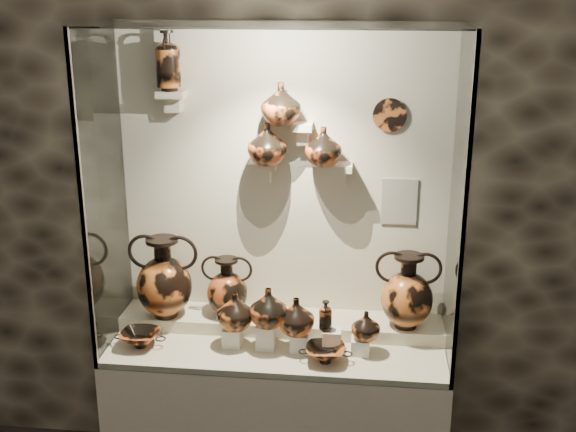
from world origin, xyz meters
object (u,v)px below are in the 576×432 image
object	(u,v)px
kylix_right	(325,352)
amphora_left	(164,277)
jug_c	(296,316)
ovoid_vase_a	(267,144)
lekythos_small	(326,314)
ovoid_vase_b	(281,104)
jug_a	(235,311)
jug_e	(366,325)
amphora_mid	(227,287)
amphora_right	(407,291)
lekythos_tall	(168,57)
kylix_left	(140,337)
ovoid_vase_c	(323,146)
jug_b	(268,307)

from	to	relation	value
kylix_right	amphora_left	bearing A→B (deg)	154.45
jug_c	ovoid_vase_a	xyz separation A→B (m)	(-0.17, 0.24, 0.80)
lekythos_small	jug_c	bearing A→B (deg)	-157.90
ovoid_vase_a	ovoid_vase_b	size ratio (longest dim) A/B	1.01
jug_a	ovoid_vase_b	bearing A→B (deg)	33.45
kylix_right	ovoid_vase_b	bearing A→B (deg)	118.21
jug_e	ovoid_vase_b	bearing A→B (deg)	173.95
amphora_mid	amphora_right	distance (m)	0.93
amphora_left	jug_e	bearing A→B (deg)	0.33
amphora_left	amphora_mid	bearing A→B (deg)	17.57
ovoid_vase_b	lekythos_tall	bearing A→B (deg)	169.87
jug_e	ovoid_vase_a	xyz separation A→B (m)	(-0.51, 0.24, 0.84)
amphora_left	ovoid_vase_a	size ratio (longest dim) A/B	2.13
lekythos_tall	ovoid_vase_b	world-z (taller)	lekythos_tall
kylix_left	ovoid_vase_b	world-z (taller)	ovoid_vase_b
amphora_left	kylix_right	bearing A→B (deg)	-7.94
jug_e	amphora_mid	bearing A→B (deg)	-173.57
kylix_left	ovoid_vase_c	distance (m)	1.32
jug_b	lekythos_tall	world-z (taller)	lekythos_tall
lekythos_small	jug_a	bearing A→B (deg)	-157.00
amphora_right	kylix_right	bearing A→B (deg)	-142.49
kylix_right	jug_b	bearing A→B (deg)	153.85
kylix_right	jug_a	bearing A→B (deg)	158.95
kylix_left	kylix_right	xyz separation A→B (m)	(0.93, -0.05, -0.00)
kylix_right	ovoid_vase_a	bearing A→B (deg)	124.96
lekythos_small	kylix_left	xyz separation A→B (m)	(-0.92, -0.05, -0.16)
lekythos_small	ovoid_vase_a	xyz separation A→B (m)	(-0.32, 0.25, 0.78)
lekythos_small	ovoid_vase_a	distance (m)	0.88
ovoid_vase_c	jug_b	bearing A→B (deg)	-112.95
jug_e	ovoid_vase_a	world-z (taller)	ovoid_vase_a
lekythos_small	ovoid_vase_c	size ratio (longest dim) A/B	0.92
ovoid_vase_a	ovoid_vase_c	xyz separation A→B (m)	(0.28, 0.01, -0.01)
amphora_right	jug_e	xyz separation A→B (m)	(-0.20, -0.18, -0.11)
kylix_right	amphora_mid	bearing A→B (deg)	141.43
jug_b	jug_e	bearing A→B (deg)	6.44
amphora_right	ovoid_vase_b	xyz separation A→B (m)	(-0.65, 0.06, 0.92)
amphora_left	ovoid_vase_b	distance (m)	1.09
lekythos_tall	ovoid_vase_a	xyz separation A→B (m)	(0.49, -0.03, -0.41)
jug_a	jug_e	size ratio (longest dim) A/B	1.31
jug_e	kylix_left	world-z (taller)	jug_e
amphora_left	jug_e	xyz separation A→B (m)	(1.05, -0.17, -0.13)
jug_a	ovoid_vase_b	size ratio (longest dim) A/B	0.95
kylix_left	ovoid_vase_b	distance (m)	1.36
jug_c	ovoid_vase_c	size ratio (longest dim) A/B	0.99
amphora_mid	jug_a	distance (m)	0.23
kylix_right	ovoid_vase_c	size ratio (longest dim) A/B	1.29
lekythos_tall	ovoid_vase_b	distance (m)	0.59
ovoid_vase_a	jug_a	bearing A→B (deg)	-102.12
amphora_right	ovoid_vase_a	world-z (taller)	ovoid_vase_a
amphora_mid	lekythos_small	xyz separation A→B (m)	(0.53, -0.22, -0.02)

